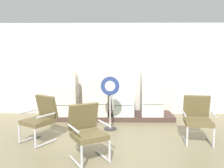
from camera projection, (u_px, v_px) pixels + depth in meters
The scene contains 11 objects.
ground at pixel (106, 164), 4.14m from camera, with size 12.00×10.00×0.05m, color #7D7253.
back_wall at pixel (110, 69), 7.60m from camera, with size 11.76×0.12×2.89m.
display_plinth at pixel (110, 116), 7.13m from camera, with size 3.77×0.95×0.13m, color #49342D.
refrigerator_0 at pixel (67, 90), 6.92m from camera, with size 0.59×0.62×1.37m.
refrigerator_1 at pixel (96, 88), 6.93m from camera, with size 0.71×0.68×1.52m.
refrigerator_2 at pixel (124, 91), 6.93m from camera, with size 0.59×0.69×1.36m.
refrigerator_3 at pixel (152, 88), 6.89m from camera, with size 0.61×0.63×1.51m.
armchair_left at pixel (41, 116), 5.17m from camera, with size 0.83×0.85×0.99m.
armchair_right at pixel (198, 117), 5.16m from camera, with size 0.70×0.73×0.99m.
armchair_center at pixel (87, 129), 4.27m from camera, with size 0.82×0.84×0.99m.
sign_stand at pixel (110, 104), 5.95m from camera, with size 0.47×0.32×1.35m.
Camera 1 is at (0.17, -3.95, 1.86)m, focal length 37.96 mm.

